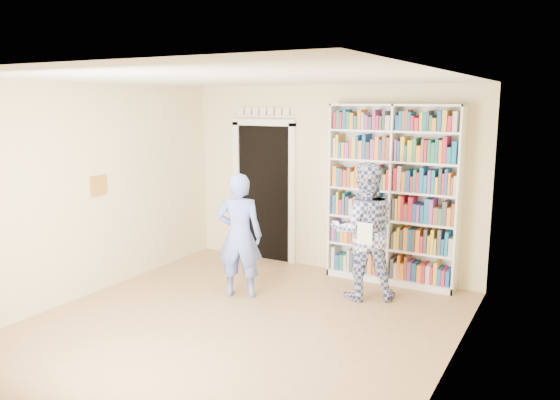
% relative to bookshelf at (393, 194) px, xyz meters
% --- Properties ---
extents(floor, '(5.00, 5.00, 0.00)m').
position_rel_bookshelf_xyz_m(floor, '(-1.00, -2.34, -1.23)').
color(floor, '#9B744B').
rests_on(floor, ground).
extents(ceiling, '(5.00, 5.00, 0.00)m').
position_rel_bookshelf_xyz_m(ceiling, '(-1.00, -2.34, 1.47)').
color(ceiling, white).
rests_on(ceiling, wall_back).
extents(wall_back, '(4.50, 0.00, 4.50)m').
position_rel_bookshelf_xyz_m(wall_back, '(-1.00, 0.16, 0.12)').
color(wall_back, beige).
rests_on(wall_back, floor).
extents(wall_left, '(0.00, 5.00, 5.00)m').
position_rel_bookshelf_xyz_m(wall_left, '(-3.25, -2.34, 0.12)').
color(wall_left, beige).
rests_on(wall_left, floor).
extents(wall_right, '(0.00, 5.00, 5.00)m').
position_rel_bookshelf_xyz_m(wall_right, '(1.25, -2.34, 0.12)').
color(wall_right, beige).
rests_on(wall_right, floor).
extents(bookshelf, '(1.77, 0.33, 2.44)m').
position_rel_bookshelf_xyz_m(bookshelf, '(0.00, 0.00, 0.00)').
color(bookshelf, white).
rests_on(bookshelf, floor).
extents(doorway, '(1.10, 0.08, 2.43)m').
position_rel_bookshelf_xyz_m(doorway, '(-2.10, 0.13, -0.05)').
color(doorway, black).
rests_on(doorway, floor).
extents(wall_art, '(0.03, 0.25, 0.25)m').
position_rel_bookshelf_xyz_m(wall_art, '(-3.23, -2.14, 0.17)').
color(wall_art, brown).
rests_on(wall_art, wall_left).
extents(man_blue, '(0.68, 0.57, 1.60)m').
position_rel_bookshelf_xyz_m(man_blue, '(-1.51, -1.49, -0.43)').
color(man_blue, '#6380DD').
rests_on(man_blue, floor).
extents(man_plaid, '(1.05, 0.97, 1.73)m').
position_rel_bookshelf_xyz_m(man_plaid, '(-0.11, -0.77, -0.36)').
color(man_plaid, '#2E3F8F').
rests_on(man_plaid, floor).
extents(paper_sheet, '(0.19, 0.01, 0.27)m').
position_rel_bookshelf_xyz_m(paper_sheet, '(-0.00, -1.04, -0.32)').
color(paper_sheet, white).
rests_on(paper_sheet, man_plaid).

